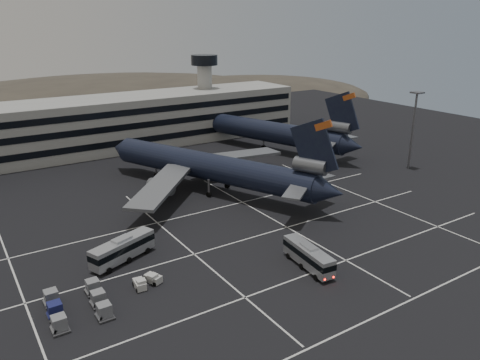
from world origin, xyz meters
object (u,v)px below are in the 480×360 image
bus_far (123,248)px  uld_cluster (77,304)px  bus_near (308,255)px  trijet_main (212,167)px  tug_a (140,284)px

bus_far → uld_cluster: bus_far is taller
bus_near → bus_far: size_ratio=0.94×
bus_near → trijet_main: bearing=89.1°
tug_a → uld_cluster: (-8.28, -0.57, 0.25)m
bus_near → bus_far: (-21.63, 16.36, 0.13)m
trijet_main → bus_near: 35.59m
bus_near → tug_a: (-22.42, 7.87, -1.25)m
trijet_main → bus_far: (-25.96, -18.81, -3.19)m
trijet_main → uld_cluster: (-35.03, -27.87, -4.33)m
bus_far → uld_cluster: bearing=113.3°
trijet_main → uld_cluster: bearing=-164.7°
tug_a → bus_far: bearing=89.7°
bus_near → bus_far: 27.12m
trijet_main → bus_near: trijet_main is taller
bus_near → bus_far: bearing=149.1°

